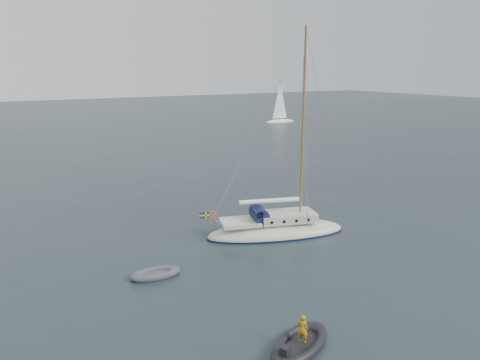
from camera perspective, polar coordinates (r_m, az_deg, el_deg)
ground at (r=28.39m, az=2.42°, el=-9.22°), size 300.00×300.00×0.00m
sailboat at (r=31.50m, az=4.47°, el=-4.83°), size 9.93×2.97×14.14m
dinghy at (r=26.07m, az=-10.28°, el=-11.19°), size 2.77×1.25×0.40m
rib at (r=20.02m, az=7.28°, el=-19.14°), size 3.64×1.66×1.40m
distant_yacht_b at (r=96.44m, az=4.88°, el=9.28°), size 6.69×3.57×8.87m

